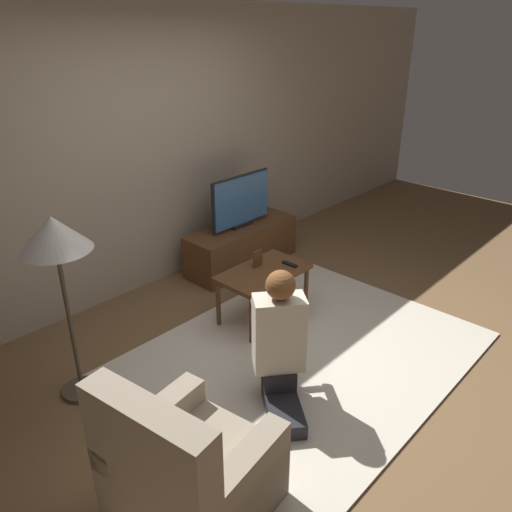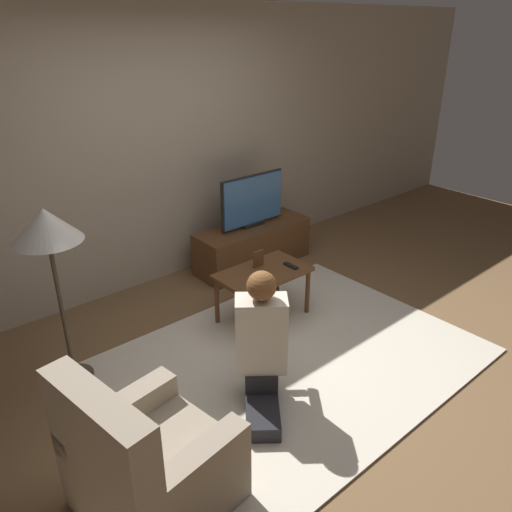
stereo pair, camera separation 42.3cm
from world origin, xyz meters
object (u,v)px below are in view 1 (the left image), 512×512
Objects in this scene: coffee_table at (263,277)px; floor_lamp at (55,244)px; person_kneeling at (279,340)px; armchair at (189,475)px; tv at (241,201)px.

floor_lamp reaches higher than coffee_table.
floor_lamp reaches higher than person_kneeling.
person_kneeling is (1.01, 0.25, 0.20)m from armchair.
tv reaches higher than person_kneeling.
person_kneeling reaches higher than armchair.
person_kneeling is at bearing -132.13° from coffee_table.
armchair is (-1.72, -1.04, -0.13)m from coffee_table.
floor_lamp is at bearing -164.85° from tv.
tv is at bearing -58.51° from armchair.
coffee_table is at bearing -125.67° from tv.
coffee_table is at bearing -93.24° from person_kneeling.
floor_lamp is at bearing 169.84° from coffee_table.
floor_lamp is 1.59m from armchair.
floor_lamp is at bearing -12.57° from armchair.
floor_lamp is at bearing -11.35° from person_kneeling.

